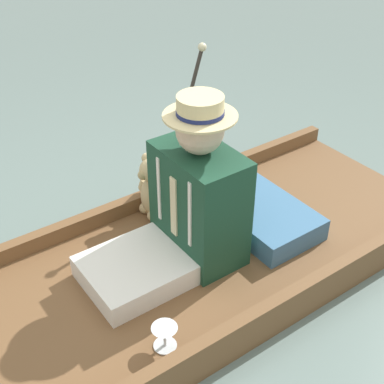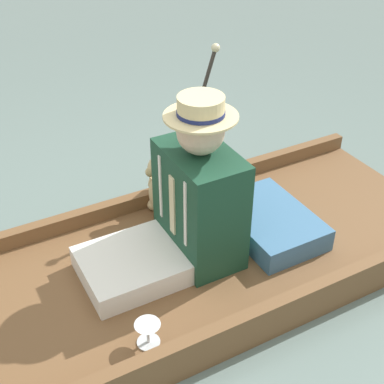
% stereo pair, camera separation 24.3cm
% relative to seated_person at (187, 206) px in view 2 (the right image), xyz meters
% --- Properties ---
extents(ground_plane, '(16.00, 16.00, 0.00)m').
position_rel_seated_person_xyz_m(ground_plane, '(-0.03, 0.17, -0.40)').
color(ground_plane, slate).
extents(punt_boat, '(1.07, 3.10, 0.19)m').
position_rel_seated_person_xyz_m(punt_boat, '(-0.03, 0.17, -0.34)').
color(punt_boat, brown).
rests_on(punt_boat, ground_plane).
extents(seat_cushion, '(0.55, 0.39, 0.12)m').
position_rel_seated_person_xyz_m(seat_cushion, '(-0.04, -0.46, -0.24)').
color(seat_cushion, teal).
rests_on(seat_cushion, punt_boat).
extents(seated_person, '(0.45, 0.75, 0.83)m').
position_rel_seated_person_xyz_m(seated_person, '(0.00, 0.00, 0.00)').
color(seated_person, white).
rests_on(seated_person, punt_boat).
extents(teddy_bear, '(0.25, 0.15, 0.36)m').
position_rel_seated_person_xyz_m(teddy_bear, '(0.38, -0.05, -0.13)').
color(teddy_bear, tan).
rests_on(teddy_bear, punt_boat).
extents(wine_glass, '(0.11, 0.11, 0.11)m').
position_rel_seated_person_xyz_m(wine_glass, '(-0.40, 0.39, -0.22)').
color(wine_glass, silver).
rests_on(wine_glass, punt_boat).
extents(walking_cane, '(0.04, 0.30, 0.88)m').
position_rel_seated_person_xyz_m(walking_cane, '(0.41, -0.27, 0.21)').
color(walking_cane, '#2D2823').
rests_on(walking_cane, punt_boat).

